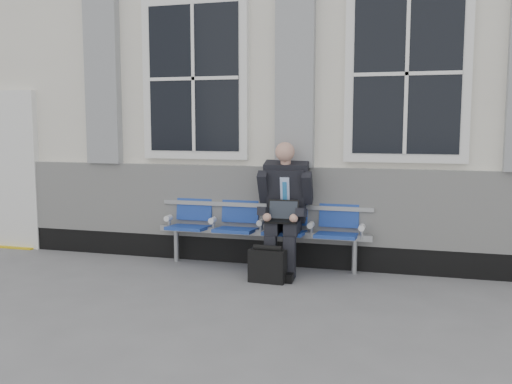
% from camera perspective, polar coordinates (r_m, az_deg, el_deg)
% --- Properties ---
extents(ground, '(70.00, 70.00, 0.00)m').
position_cam_1_polar(ground, '(5.42, 10.04, -11.61)').
color(ground, slate).
rests_on(ground, ground).
extents(station_building, '(14.40, 4.40, 4.49)m').
position_cam_1_polar(station_building, '(8.63, 12.62, 10.11)').
color(station_building, silver).
rests_on(station_building, ground).
extents(bench, '(2.60, 0.47, 0.91)m').
position_cam_1_polar(bench, '(6.78, 0.61, -2.96)').
color(bench, '#9EA0A3').
rests_on(bench, ground).
extents(businessman, '(0.63, 0.85, 1.50)m').
position_cam_1_polar(businessman, '(6.53, 2.89, -1.12)').
color(businessman, black).
rests_on(businessman, ground).
extents(briefcase, '(0.41, 0.19, 0.41)m').
position_cam_1_polar(briefcase, '(6.21, 1.15, -7.32)').
color(briefcase, black).
rests_on(briefcase, ground).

